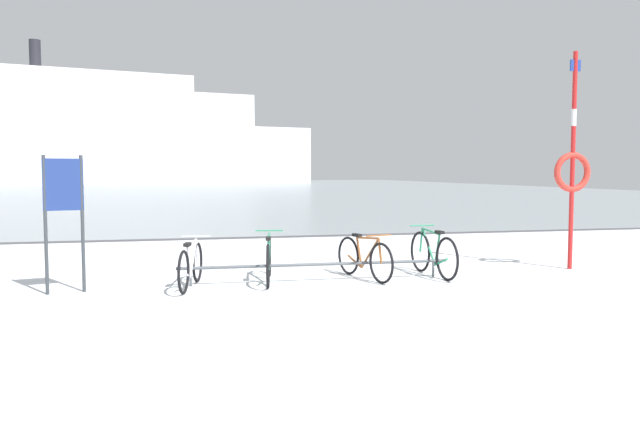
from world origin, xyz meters
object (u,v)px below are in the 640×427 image
bicycle_1 (269,260)px  info_sign (63,200)px  bicycle_2 (364,258)px  bicycle_3 (433,254)px  bicycle_0 (191,265)px  rescue_post (572,166)px  ferry_ship (103,138)px

bicycle_1 → info_sign: (-3.01, -0.25, 1.00)m
bicycle_2 → bicycle_3: (1.22, 0.01, 0.03)m
bicycle_0 → bicycle_2: bicycle_2 is taller
bicycle_3 → rescue_post: bearing=3.7°
bicycle_0 → ferry_ship: 81.46m
info_sign → rescue_post: bearing=2.5°
info_sign → ferry_ship: size_ratio=0.03×
bicycle_0 → ferry_ship: ferry_ship is taller
bicycle_1 → info_sign: 3.18m
ferry_ship → rescue_post: bearing=-77.5°
rescue_post → ferry_ship: bearing=102.5°
bicycle_2 → rescue_post: size_ratio=0.41×
bicycle_1 → rescue_post: (5.54, 0.12, 1.50)m
bicycle_1 → bicycle_3: 2.79m
info_sign → bicycle_1: bearing=4.7°
bicycle_0 → ferry_ship: (-10.96, 80.49, 6.09)m
bicycle_1 → bicycle_3: size_ratio=1.03×
bicycle_1 → ferry_ship: size_ratio=0.03×
bicycle_2 → bicycle_3: bearing=0.6°
bicycle_1 → bicycle_3: bearing=-1.2°
bicycle_2 → ferry_ship: (-13.75, 80.32, 6.08)m
bicycle_3 → bicycle_2: bearing=-179.4°
rescue_post → bicycle_2: bearing=-177.3°
bicycle_2 → rescue_post: 4.25m
rescue_post → ferry_ship: (-17.72, 80.13, 4.56)m
bicycle_1 → ferry_ship: ferry_ship is taller
bicycle_3 → rescue_post: 3.13m
bicycle_0 → bicycle_1: size_ratio=0.92×
bicycle_2 → info_sign: 4.70m
bicycle_0 → bicycle_1: bicycle_1 is taller
rescue_post → ferry_ship: ferry_ship is taller
bicycle_0 → bicycle_2: size_ratio=0.98×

